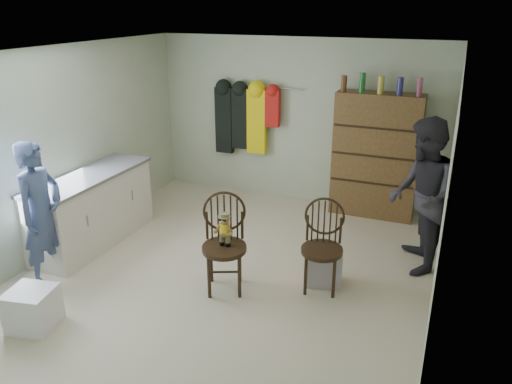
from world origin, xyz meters
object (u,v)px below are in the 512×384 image
at_px(chair_front, 224,237).
at_px(chair_far, 323,242).
at_px(dresser, 376,155).
at_px(counter, 92,209).

bearing_deg(chair_front, chair_far, -0.36).
bearing_deg(dresser, counter, -144.31).
height_order(counter, chair_front, chair_front).
bearing_deg(dresser, chair_front, -113.25).
bearing_deg(counter, chair_front, -9.82).
height_order(counter, dresser, dresser).
relative_size(chair_front, dresser, 0.52).
distance_m(counter, chair_front, 2.09).
xyz_separation_m(chair_front, dresser, (1.14, 2.65, 0.30)).
xyz_separation_m(counter, chair_front, (2.06, -0.36, 0.14)).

